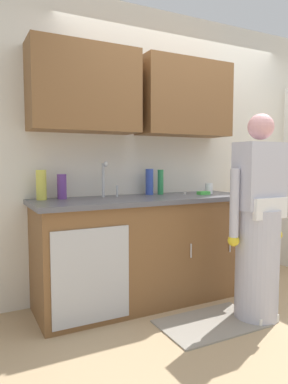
% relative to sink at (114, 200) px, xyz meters
% --- Properties ---
extents(ground_plane, '(9.00, 9.00, 0.00)m').
position_rel_sink_xyz_m(ground_plane, '(0.84, -0.71, -0.93)').
color(ground_plane, tan).
extents(kitchen_wall_with_uppers, '(4.80, 0.44, 2.70)m').
position_rel_sink_xyz_m(kitchen_wall_with_uppers, '(0.70, 0.29, 0.55)').
color(kitchen_wall_with_uppers, silver).
rests_on(kitchen_wall_with_uppers, ground).
extents(counter_cabinet, '(1.90, 0.62, 0.90)m').
position_rel_sink_xyz_m(counter_cabinet, '(0.29, -0.01, -0.48)').
color(counter_cabinet, brown).
rests_on(counter_cabinet, ground).
extents(countertop, '(1.96, 0.66, 0.04)m').
position_rel_sink_xyz_m(countertop, '(0.29, -0.01, -0.01)').
color(countertop, '#595960').
rests_on(countertop, counter_cabinet).
extents(sink, '(0.50, 0.36, 0.35)m').
position_rel_sink_xyz_m(sink, '(0.00, 0.00, 0.00)').
color(sink, '#B7BABF').
rests_on(sink, counter_cabinet).
extents(person_at_sink, '(0.55, 0.34, 1.62)m').
position_rel_sink_xyz_m(person_at_sink, '(0.93, -0.73, -0.23)').
color(person_at_sink, white).
rests_on(person_at_sink, ground).
extents(floor_mat, '(0.80, 0.50, 0.01)m').
position_rel_sink_xyz_m(floor_mat, '(0.53, -0.66, -0.92)').
color(floor_mat, gray).
rests_on(floor_mat, ground).
extents(bottle_cleaner_spray, '(0.07, 0.07, 0.24)m').
position_rel_sink_xyz_m(bottle_cleaner_spray, '(0.44, 0.18, 0.14)').
color(bottle_cleaner_spray, '#334CB2').
rests_on(bottle_cleaner_spray, countertop).
extents(bottle_dish_liquid, '(0.08, 0.08, 0.21)m').
position_rel_sink_xyz_m(bottle_dish_liquid, '(-0.40, 0.16, 0.12)').
color(bottle_dish_liquid, '#66388C').
rests_on(bottle_dish_liquid, countertop).
extents(bottle_soap, '(0.08, 0.08, 0.24)m').
position_rel_sink_xyz_m(bottle_soap, '(-0.56, 0.18, 0.14)').
color(bottle_soap, '#D8D14C').
rests_on(bottle_soap, countertop).
extents(bottle_water_short, '(0.06, 0.06, 0.24)m').
position_rel_sink_xyz_m(bottle_water_short, '(0.55, 0.16, 0.13)').
color(bottle_water_short, '#2D8C4C').
rests_on(bottle_water_short, countertop).
extents(cup_by_sink, '(0.08, 0.08, 0.10)m').
position_rel_sink_xyz_m(cup_by_sink, '(1.01, 0.01, 0.07)').
color(cup_by_sink, white).
rests_on(cup_by_sink, countertop).
extents(knife_on_counter, '(0.16, 0.21, 0.01)m').
position_rel_sink_xyz_m(knife_on_counter, '(0.82, 0.15, 0.02)').
color(knife_on_counter, silver).
rests_on(knife_on_counter, countertop).
extents(sponge, '(0.11, 0.07, 0.03)m').
position_rel_sink_xyz_m(sponge, '(0.90, -0.05, 0.03)').
color(sponge, '#4CBF4C').
rests_on(sponge, countertop).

